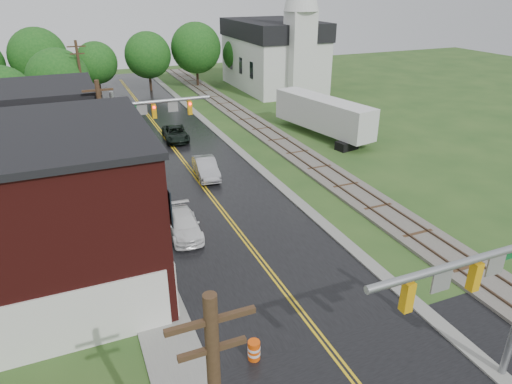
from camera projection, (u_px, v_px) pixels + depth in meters
main_road at (184, 162)px, 39.64m from camera, size 10.00×90.00×0.02m
curb_right at (224, 138)px, 45.73m from camera, size 0.80×70.00×0.12m
sidewalk_left at (119, 196)px, 33.27m from camera, size 2.40×50.00×0.12m
yellow_house at (39, 160)px, 31.07m from camera, size 8.00×7.00×6.40m
darkred_building at (55, 135)px, 39.37m from camera, size 7.00×6.00×4.40m
church at (277, 48)px, 64.12m from camera, size 10.40×18.40×20.00m
railroad at (266, 132)px, 47.31m from camera, size 3.20×80.00×0.30m
traffic_signal_near at (488, 284)px, 15.36m from camera, size 7.34×0.30×7.20m
traffic_signal_far at (145, 119)px, 33.82m from camera, size 7.34×0.43×7.20m
utility_pole_b at (106, 149)px, 28.57m from camera, size 1.80×0.28×9.00m
utility_pole_c at (82, 84)px, 46.98m from camera, size 1.80×0.28×9.00m
tree_left_c at (3, 100)px, 41.14m from camera, size 6.00×6.00×7.65m
tree_left_e at (60, 81)px, 47.80m from camera, size 6.40×6.40×8.16m
suv_dark at (176, 134)px, 44.85m from camera, size 2.61×4.97×1.33m
sedan_silver at (206, 168)px, 36.37m from camera, size 2.03×4.65×1.49m
pickup_white at (184, 225)px, 28.04m from camera, size 2.12×4.61×1.31m
semi_trailer at (323, 114)px, 45.42m from camera, size 4.98×12.40×3.83m
construction_barrel at (254, 350)px, 18.74m from camera, size 0.59×0.59×0.91m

